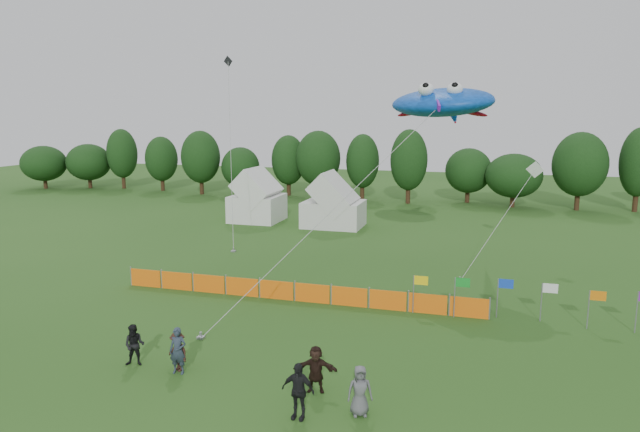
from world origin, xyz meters
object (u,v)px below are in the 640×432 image
(tent_right, at_px, (334,206))
(spectator_c, at_px, (178,351))
(spectator_e, at_px, (360,391))
(stingray_kite, at_px, (443,103))
(spectator_b, at_px, (135,345))
(spectator_f, at_px, (316,369))
(spectator_d, at_px, (298,391))
(tent_left, at_px, (257,200))
(spectator_a, at_px, (178,351))
(barrier_fence, at_px, (294,292))

(tent_right, xyz_separation_m, spectator_c, (1.62, -29.30, -1.07))
(spectator_e, distance_m, stingray_kite, 21.37)
(spectator_c, bearing_deg, spectator_b, -154.71)
(spectator_b, bearing_deg, tent_right, 73.54)
(spectator_c, bearing_deg, spectator_f, 22.30)
(tent_right, relative_size, spectator_d, 2.71)
(spectator_b, xyz_separation_m, spectator_f, (7.46, -0.06, 0.01))
(tent_left, height_order, spectator_c, tent_left)
(tent_right, height_order, spectator_a, tent_right)
(tent_left, distance_m, spectator_e, 35.30)
(spectator_c, height_order, spectator_f, spectator_f)
(spectator_a, bearing_deg, tent_left, 100.27)
(spectator_b, distance_m, spectator_d, 7.68)
(spectator_d, bearing_deg, spectator_c, 162.71)
(tent_left, height_order, stingray_kite, stingray_kite)
(spectator_c, bearing_deg, spectator_e, 13.99)
(tent_right, bearing_deg, spectator_b, -90.48)
(spectator_c, distance_m, stingray_kite, 21.92)
(spectator_c, bearing_deg, tent_left, 130.42)
(tent_right, distance_m, spectator_c, 29.36)
(tent_left, height_order, barrier_fence, tent_left)
(stingray_kite, bearing_deg, spectator_d, -97.94)
(barrier_fence, bearing_deg, spectator_e, -60.69)
(spectator_a, height_order, spectator_b, spectator_a)
(barrier_fence, xyz_separation_m, spectator_d, (3.96, -11.18, 0.45))
(barrier_fence, bearing_deg, spectator_a, -98.87)
(spectator_c, bearing_deg, tent_right, 116.70)
(tent_left, height_order, tent_right, tent_left)
(tent_right, relative_size, spectator_a, 2.85)
(tent_right, relative_size, spectator_c, 3.33)
(spectator_e, bearing_deg, stingray_kite, 66.47)
(spectator_a, relative_size, spectator_e, 1.07)
(tent_right, bearing_deg, spectator_c, -86.83)
(barrier_fence, distance_m, spectator_f, 10.11)
(tent_left, distance_m, spectator_f, 33.45)
(barrier_fence, height_order, spectator_e, spectator_e)
(spectator_d, bearing_deg, spectator_a, 164.21)
(spectator_a, bearing_deg, spectator_c, 116.33)
(spectator_c, height_order, spectator_d, spectator_d)
(spectator_c, bearing_deg, spectator_a, -33.39)
(spectator_a, xyz_separation_m, spectator_c, (-0.14, 0.21, -0.13))
(spectator_c, relative_size, spectator_e, 0.91)
(spectator_c, relative_size, stingray_kite, 0.07)
(spectator_f, bearing_deg, stingray_kite, 71.82)
(spectator_c, bearing_deg, spectator_d, 3.62)
(spectator_d, distance_m, spectator_f, 1.90)
(tent_left, bearing_deg, spectator_f, -63.96)
(spectator_c, xyz_separation_m, spectator_f, (5.59, -0.12, 0.07))
(tent_right, relative_size, spectator_f, 3.05)
(spectator_f, bearing_deg, spectator_d, -100.43)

